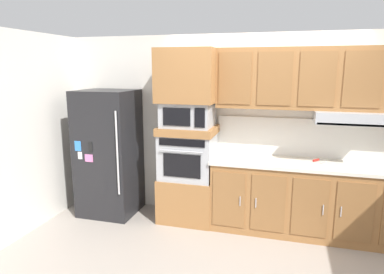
# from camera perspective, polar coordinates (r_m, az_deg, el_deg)

# --- Properties ---
(ground_plane) EXTENTS (9.60, 9.60, 0.00)m
(ground_plane) POSITION_cam_1_polar(r_m,az_deg,el_deg) (4.06, 9.25, -19.02)
(ground_plane) COLOR #9E9389
(back_kitchen_wall) EXTENTS (6.20, 0.12, 2.50)m
(back_kitchen_wall) POSITION_cam_1_polar(r_m,az_deg,el_deg) (4.68, 11.28, 1.38)
(back_kitchen_wall) COLOR silver
(back_kitchen_wall) RESTS_ON ground
(side_panel_left) EXTENTS (0.12, 7.10, 2.50)m
(side_panel_left) POSITION_cam_1_polar(r_m,az_deg,el_deg) (4.76, -25.90, 0.60)
(side_panel_left) COLOR silver
(side_panel_left) RESTS_ON ground
(refrigerator) EXTENTS (0.76, 0.73, 1.76)m
(refrigerator) POSITION_cam_1_polar(r_m,az_deg,el_deg) (4.95, -13.77, -2.57)
(refrigerator) COLOR black
(refrigerator) RESTS_ON ground
(oven_base_cabinet) EXTENTS (0.74, 0.62, 0.60)m
(oven_base_cabinet) POSITION_cam_1_polar(r_m,az_deg,el_deg) (4.75, -0.62, -10.16)
(oven_base_cabinet) COLOR #996638
(oven_base_cabinet) RESTS_ON ground
(built_in_oven) EXTENTS (0.70, 0.62, 0.60)m
(built_in_oven) POSITION_cam_1_polar(r_m,az_deg,el_deg) (4.56, -0.64, -3.15)
(built_in_oven) COLOR #A8AAAF
(built_in_oven) RESTS_ON oven_base_cabinet
(appliance_mid_shelf) EXTENTS (0.74, 0.62, 0.10)m
(appliance_mid_shelf) POSITION_cam_1_polar(r_m,az_deg,el_deg) (4.49, -0.64, 1.18)
(appliance_mid_shelf) COLOR #996638
(appliance_mid_shelf) RESTS_ON built_in_oven
(microwave) EXTENTS (0.64, 0.54, 0.32)m
(microwave) POSITION_cam_1_polar(r_m,az_deg,el_deg) (4.46, -0.66, 3.83)
(microwave) COLOR #A8AAAF
(microwave) RESTS_ON appliance_mid_shelf
(appliance_upper_cabinet) EXTENTS (0.74, 0.62, 0.68)m
(appliance_upper_cabinet) POSITION_cam_1_polar(r_m,az_deg,el_deg) (4.42, -0.66, 10.27)
(appliance_upper_cabinet) COLOR #996638
(appliance_upper_cabinet) RESTS_ON microwave
(lower_cabinet_run) EXTENTS (2.86, 0.63, 0.88)m
(lower_cabinet_run) POSITION_cam_1_polar(r_m,az_deg,el_deg) (4.57, 21.99, -10.06)
(lower_cabinet_run) COLOR #996638
(lower_cabinet_run) RESTS_ON ground
(countertop_slab) EXTENTS (2.90, 0.64, 0.04)m
(countertop_slab) POSITION_cam_1_polar(r_m,az_deg,el_deg) (4.43, 22.43, -4.49)
(countertop_slab) COLOR silver
(countertop_slab) RESTS_ON lower_cabinet_run
(backsplash_panel) EXTENTS (2.90, 0.02, 0.50)m
(backsplash_panel) POSITION_cam_1_polar(r_m,az_deg,el_deg) (4.65, 22.29, -0.34)
(backsplash_panel) COLOR silver
(backsplash_panel) RESTS_ON countertop_slab
(upper_cabinet_with_hood) EXTENTS (2.86, 0.48, 0.88)m
(upper_cabinet_with_hood) POSITION_cam_1_polar(r_m,az_deg,el_deg) (4.40, 23.38, 8.58)
(upper_cabinet_with_hood) COLOR #996638
(upper_cabinet_with_hood) RESTS_ON backsplash_panel
(screwdriver) EXTENTS (0.17, 0.17, 0.03)m
(screwdriver) POSITION_cam_1_polar(r_m,az_deg,el_deg) (4.48, 20.21, -3.70)
(screwdriver) COLOR red
(screwdriver) RESTS_ON countertop_slab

